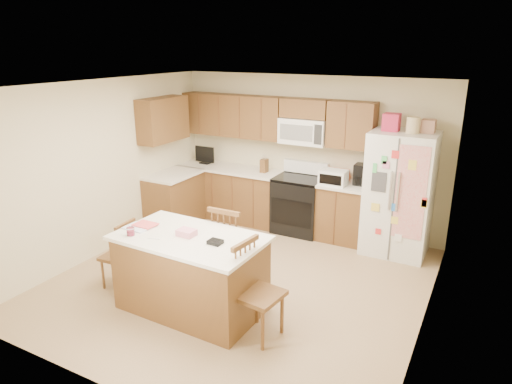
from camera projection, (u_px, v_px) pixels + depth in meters
The scene contains 9 objects.
ground at pixel (240, 281), 5.96m from camera, with size 4.50×4.50×0.00m, color #91744C.
room_shell at pixel (239, 175), 5.51m from camera, with size 4.60×4.60×2.52m.
cabinetry at pixel (242, 172), 7.62m from camera, with size 3.36×1.56×2.15m.
stove at pixel (299, 204), 7.44m from camera, with size 0.76×0.65×1.13m.
refrigerator at pixel (399, 193), 6.55m from camera, with size 0.90×0.79×2.04m.
island at pixel (191, 273), 5.21m from camera, with size 1.70×1.02×1.00m.
windsor_chair_left at pixel (120, 256), 5.73m from camera, with size 0.39×0.41×0.88m.
windsor_chair_back at pixel (231, 248), 5.74m from camera, with size 0.47×0.45×1.07m.
windsor_chair_right at pixel (258, 293), 4.71m from camera, with size 0.48×0.50×1.05m.
Camera 1 is at (2.67, -4.59, 2.94)m, focal length 32.00 mm.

